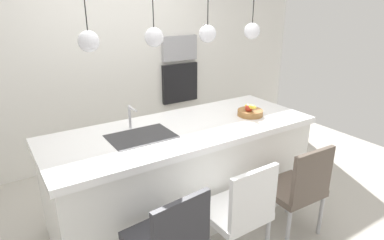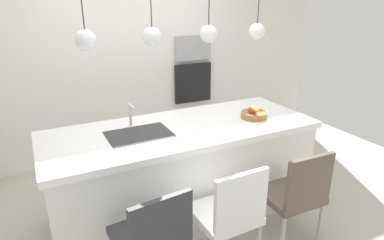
{
  "view_description": "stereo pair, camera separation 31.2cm",
  "coord_description": "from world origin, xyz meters",
  "px_view_note": "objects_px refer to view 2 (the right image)",
  "views": [
    {
      "loc": [
        -1.49,
        -2.47,
        2.04
      ],
      "look_at": [
        0.1,
        0.0,
        0.98
      ],
      "focal_mm": 30.96,
      "sensor_mm": 36.0,
      "label": 1
    },
    {
      "loc": [
        -1.22,
        -2.62,
        2.04
      ],
      "look_at": [
        0.1,
        0.0,
        0.98
      ],
      "focal_mm": 30.96,
      "sensor_mm": 36.0,
      "label": 2
    }
  ],
  "objects_px": {
    "oven": "(193,83)",
    "chair_far": "(296,193)",
    "chair_middle": "(229,212)",
    "fruit_bowl": "(254,114)",
    "microwave": "(193,48)",
    "chair_near": "(153,237)"
  },
  "relations": [
    {
      "from": "chair_near",
      "to": "chair_middle",
      "type": "distance_m",
      "value": 0.62
    },
    {
      "from": "microwave",
      "to": "chair_middle",
      "type": "relative_size",
      "value": 0.59
    },
    {
      "from": "chair_near",
      "to": "chair_far",
      "type": "height_order",
      "value": "chair_near"
    },
    {
      "from": "oven",
      "to": "chair_near",
      "type": "relative_size",
      "value": 0.62
    },
    {
      "from": "fruit_bowl",
      "to": "chair_far",
      "type": "height_order",
      "value": "fruit_bowl"
    },
    {
      "from": "chair_middle",
      "to": "fruit_bowl",
      "type": "bearing_deg",
      "value": 44.82
    },
    {
      "from": "fruit_bowl",
      "to": "oven",
      "type": "relative_size",
      "value": 0.46
    },
    {
      "from": "oven",
      "to": "chair_middle",
      "type": "height_order",
      "value": "oven"
    },
    {
      "from": "chair_far",
      "to": "microwave",
      "type": "bearing_deg",
      "value": 84.45
    },
    {
      "from": "chair_near",
      "to": "chair_far",
      "type": "relative_size",
      "value": 1.0
    },
    {
      "from": "oven",
      "to": "chair_far",
      "type": "bearing_deg",
      "value": -95.55
    },
    {
      "from": "chair_near",
      "to": "fruit_bowl",
      "type": "bearing_deg",
      "value": 28.44
    },
    {
      "from": "fruit_bowl",
      "to": "microwave",
      "type": "bearing_deg",
      "value": 84.51
    },
    {
      "from": "microwave",
      "to": "chair_near",
      "type": "distance_m",
      "value": 3.0
    },
    {
      "from": "oven",
      "to": "chair_far",
      "type": "relative_size",
      "value": 0.63
    },
    {
      "from": "chair_middle",
      "to": "microwave",
      "type": "bearing_deg",
      "value": 69.41
    },
    {
      "from": "chair_middle",
      "to": "chair_far",
      "type": "distance_m",
      "value": 0.67
    },
    {
      "from": "fruit_bowl",
      "to": "oven",
      "type": "height_order",
      "value": "oven"
    },
    {
      "from": "fruit_bowl",
      "to": "chair_far",
      "type": "xyz_separation_m",
      "value": [
        -0.07,
        -0.74,
        -0.47
      ]
    },
    {
      "from": "fruit_bowl",
      "to": "oven",
      "type": "xyz_separation_m",
      "value": [
        0.16,
        1.68,
        -0.06
      ]
    },
    {
      "from": "chair_near",
      "to": "oven",
      "type": "bearing_deg",
      "value": 57.71
    },
    {
      "from": "fruit_bowl",
      "to": "chair_near",
      "type": "xyz_separation_m",
      "value": [
        -1.37,
        -0.74,
        -0.46
      ]
    }
  ]
}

